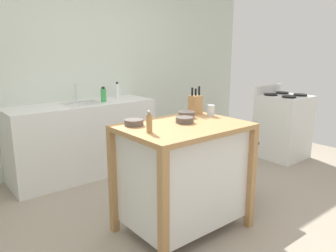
{
  "coord_description": "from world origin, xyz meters",
  "views": [
    {
      "loc": [
        -1.8,
        -1.88,
        1.52
      ],
      "look_at": [
        -0.08,
        0.24,
        0.88
      ],
      "focal_mm": 35.03,
      "sensor_mm": 36.0,
      "label": 1
    }
  ],
  "objects_px": {
    "bowl_stoneware_deep": "(134,122)",
    "pepper_grinder": "(149,122)",
    "knife_block": "(195,104)",
    "kitchen_island": "(183,172)",
    "trash_bin": "(235,172)",
    "stove": "(283,126)",
    "bowl_ceramic_small": "(187,114)",
    "bottle_hand_soap": "(117,91)",
    "drinking_cup": "(211,110)",
    "sink_faucet": "(76,93)",
    "bottle_spray_cleaner": "(103,95)",
    "bowl_ceramic_wide": "(185,120)"
  },
  "relations": [
    {
      "from": "drinking_cup",
      "to": "bottle_hand_soap",
      "type": "xyz_separation_m",
      "value": [
        0.03,
        1.7,
        0.01
      ]
    },
    {
      "from": "trash_bin",
      "to": "drinking_cup",
      "type": "bearing_deg",
      "value": 171.82
    },
    {
      "from": "bowl_stoneware_deep",
      "to": "sink_faucet",
      "type": "relative_size",
      "value": 0.69
    },
    {
      "from": "knife_block",
      "to": "bowl_stoneware_deep",
      "type": "bearing_deg",
      "value": -176.33
    },
    {
      "from": "drinking_cup",
      "to": "knife_block",
      "type": "bearing_deg",
      "value": 101.82
    },
    {
      "from": "bowl_ceramic_wide",
      "to": "bottle_spray_cleaner",
      "type": "height_order",
      "value": "bottle_spray_cleaner"
    },
    {
      "from": "bowl_ceramic_wide",
      "to": "bottle_spray_cleaner",
      "type": "bearing_deg",
      "value": 86.07
    },
    {
      "from": "bowl_ceramic_small",
      "to": "stove",
      "type": "height_order",
      "value": "stove"
    },
    {
      "from": "stove",
      "to": "bowl_stoneware_deep",
      "type": "bearing_deg",
      "value": -172.88
    },
    {
      "from": "bowl_ceramic_small",
      "to": "bottle_hand_soap",
      "type": "relative_size",
      "value": 0.68
    },
    {
      "from": "bowl_stoneware_deep",
      "to": "trash_bin",
      "type": "relative_size",
      "value": 0.24
    },
    {
      "from": "bowl_stoneware_deep",
      "to": "trash_bin",
      "type": "distance_m",
      "value": 1.26
    },
    {
      "from": "pepper_grinder",
      "to": "bowl_ceramic_small",
      "type": "bearing_deg",
      "value": 21.71
    },
    {
      "from": "trash_bin",
      "to": "pepper_grinder",
      "type": "bearing_deg",
      "value": -175.03
    },
    {
      "from": "knife_block",
      "to": "trash_bin",
      "type": "xyz_separation_m",
      "value": [
        0.36,
        -0.21,
        -0.7
      ]
    },
    {
      "from": "drinking_cup",
      "to": "bottle_spray_cleaner",
      "type": "bearing_deg",
      "value": 99.61
    },
    {
      "from": "sink_faucet",
      "to": "bottle_spray_cleaner",
      "type": "distance_m",
      "value": 0.33
    },
    {
      "from": "trash_bin",
      "to": "bowl_stoneware_deep",
      "type": "bearing_deg",
      "value": 171.29
    },
    {
      "from": "knife_block",
      "to": "stove",
      "type": "height_order",
      "value": "knife_block"
    },
    {
      "from": "drinking_cup",
      "to": "trash_bin",
      "type": "relative_size",
      "value": 0.16
    },
    {
      "from": "bowl_ceramic_small",
      "to": "pepper_grinder",
      "type": "xyz_separation_m",
      "value": [
        -0.57,
        -0.23,
        0.05
      ]
    },
    {
      "from": "knife_block",
      "to": "stove",
      "type": "relative_size",
      "value": 0.25
    },
    {
      "from": "drinking_cup",
      "to": "sink_faucet",
      "type": "height_order",
      "value": "sink_faucet"
    },
    {
      "from": "kitchen_island",
      "to": "knife_block",
      "type": "bearing_deg",
      "value": 34.82
    },
    {
      "from": "bottle_spray_cleaner",
      "to": "sink_faucet",
      "type": "bearing_deg",
      "value": 140.39
    },
    {
      "from": "knife_block",
      "to": "trash_bin",
      "type": "relative_size",
      "value": 0.4
    },
    {
      "from": "pepper_grinder",
      "to": "trash_bin",
      "type": "bearing_deg",
      "value": 4.97
    },
    {
      "from": "bowl_ceramic_wide",
      "to": "bowl_stoneware_deep",
      "type": "distance_m",
      "value": 0.42
    },
    {
      "from": "bottle_spray_cleaner",
      "to": "bowl_stoneware_deep",
      "type": "bearing_deg",
      "value": -109.0
    },
    {
      "from": "bowl_stoneware_deep",
      "to": "pepper_grinder",
      "type": "bearing_deg",
      "value": -98.23
    },
    {
      "from": "sink_faucet",
      "to": "bowl_stoneware_deep",
      "type": "bearing_deg",
      "value": -98.11
    },
    {
      "from": "bowl_ceramic_wide",
      "to": "kitchen_island",
      "type": "bearing_deg",
      "value": -139.13
    },
    {
      "from": "bottle_spray_cleaner",
      "to": "stove",
      "type": "relative_size",
      "value": 0.18
    },
    {
      "from": "bottle_spray_cleaner",
      "to": "bottle_hand_soap",
      "type": "bearing_deg",
      "value": 29.54
    },
    {
      "from": "bowl_stoneware_deep",
      "to": "knife_block",
      "type": "bearing_deg",
      "value": 3.67
    },
    {
      "from": "bowl_ceramic_wide",
      "to": "bottle_hand_soap",
      "type": "relative_size",
      "value": 0.71
    },
    {
      "from": "bowl_ceramic_small",
      "to": "bottle_hand_soap",
      "type": "bearing_deg",
      "value": 81.32
    },
    {
      "from": "knife_block",
      "to": "drinking_cup",
      "type": "xyz_separation_m",
      "value": [
        0.03,
        -0.16,
        -0.04
      ]
    },
    {
      "from": "drinking_cup",
      "to": "pepper_grinder",
      "type": "distance_m",
      "value": 0.8
    },
    {
      "from": "trash_bin",
      "to": "bottle_spray_cleaner",
      "type": "height_order",
      "value": "bottle_spray_cleaner"
    },
    {
      "from": "bowl_stoneware_deep",
      "to": "pepper_grinder",
      "type": "height_order",
      "value": "pepper_grinder"
    },
    {
      "from": "bowl_stoneware_deep",
      "to": "sink_faucet",
      "type": "xyz_separation_m",
      "value": [
        0.23,
        1.63,
        0.05
      ]
    },
    {
      "from": "bowl_stoneware_deep",
      "to": "drinking_cup",
      "type": "relative_size",
      "value": 1.51
    },
    {
      "from": "kitchen_island",
      "to": "sink_faucet",
      "type": "xyz_separation_m",
      "value": [
        -0.1,
        1.86,
        0.48
      ]
    },
    {
      "from": "trash_bin",
      "to": "sink_faucet",
      "type": "xyz_separation_m",
      "value": [
        -0.84,
        1.8,
        0.68
      ]
    },
    {
      "from": "bowl_ceramic_small",
      "to": "bowl_stoneware_deep",
      "type": "height_order",
      "value": "bowl_ceramic_small"
    },
    {
      "from": "trash_bin",
      "to": "bowl_ceramic_small",
      "type": "bearing_deg",
      "value": 166.57
    },
    {
      "from": "knife_block",
      "to": "kitchen_island",
      "type": "bearing_deg",
      "value": -145.18
    },
    {
      "from": "knife_block",
      "to": "pepper_grinder",
      "type": "xyz_separation_m",
      "value": [
        -0.75,
        -0.31,
        -0.01
      ]
    },
    {
      "from": "drinking_cup",
      "to": "pepper_grinder",
      "type": "xyz_separation_m",
      "value": [
        -0.79,
        -0.14,
        0.03
      ]
    }
  ]
}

